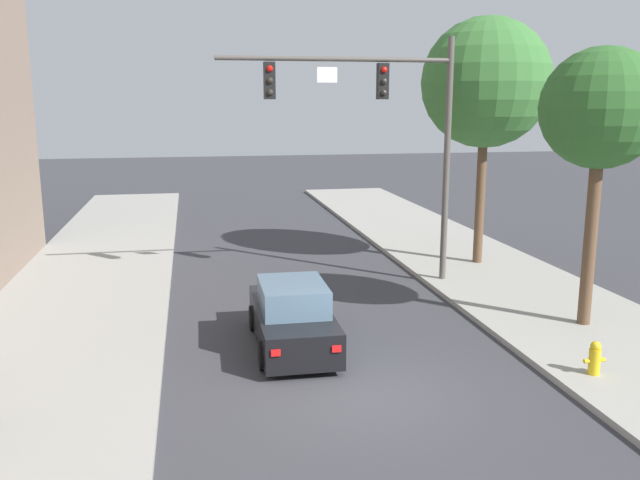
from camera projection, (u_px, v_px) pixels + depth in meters
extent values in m
plane|color=#38383D|center=(364.00, 393.00, 13.31)|extent=(120.00, 120.00, 0.00)
cube|color=#99968E|center=(18.00, 419.00, 12.08)|extent=(5.00, 60.00, 0.15)
cylinder|color=#514C47|center=(447.00, 162.00, 20.64)|extent=(0.20, 0.20, 7.50)
cylinder|color=#514C47|center=(336.00, 59.00, 19.35)|extent=(7.06, 0.14, 0.14)
cube|color=black|center=(383.00, 81.00, 19.74)|extent=(0.32, 0.28, 1.05)
sphere|color=red|center=(384.00, 70.00, 19.53)|extent=(0.18, 0.18, 0.18)
sphere|color=#2D2823|center=(384.00, 81.00, 19.60)|extent=(0.18, 0.18, 0.18)
sphere|color=#2D2823|center=(384.00, 93.00, 19.67)|extent=(0.18, 0.18, 0.18)
cube|color=black|center=(269.00, 81.00, 19.11)|extent=(0.32, 0.28, 1.05)
sphere|color=red|center=(270.00, 69.00, 18.90)|extent=(0.18, 0.18, 0.18)
sphere|color=#2D2823|center=(270.00, 81.00, 18.96)|extent=(0.18, 0.18, 0.18)
sphere|color=#2D2823|center=(270.00, 92.00, 19.03)|extent=(0.18, 0.18, 0.18)
cube|color=white|center=(327.00, 75.00, 19.37)|extent=(0.60, 0.03, 0.44)
cube|color=black|center=(292.00, 323.00, 15.80)|extent=(1.75, 4.22, 0.80)
cube|color=slate|center=(293.00, 296.00, 15.50)|extent=(1.53, 2.02, 0.64)
cylinder|color=black|center=(254.00, 318.00, 16.96)|extent=(0.23, 0.64, 0.64)
cylinder|color=black|center=(316.00, 314.00, 17.24)|extent=(0.23, 0.64, 0.64)
cylinder|color=black|center=(264.00, 355.00, 14.45)|extent=(0.23, 0.64, 0.64)
cylinder|color=black|center=(336.00, 351.00, 14.73)|extent=(0.23, 0.64, 0.64)
cube|color=red|center=(276.00, 353.00, 13.62)|extent=(0.20, 0.04, 0.14)
cube|color=red|center=(337.00, 349.00, 13.84)|extent=(0.20, 0.04, 0.14)
cylinder|color=gold|center=(594.00, 362.00, 13.83)|extent=(0.24, 0.24, 0.55)
sphere|color=gold|center=(596.00, 346.00, 13.76)|extent=(0.22, 0.22, 0.22)
cylinder|color=gold|center=(587.00, 361.00, 13.79)|extent=(0.12, 0.09, 0.09)
cylinder|color=gold|center=(602.00, 360.00, 13.86)|extent=(0.12, 0.09, 0.09)
cylinder|color=brown|center=(590.00, 241.00, 16.63)|extent=(0.32, 0.32, 4.33)
sphere|color=#2D6028|center=(601.00, 108.00, 15.96)|extent=(2.93, 2.93, 2.93)
cylinder|color=brown|center=(480.00, 198.00, 23.14)|extent=(0.32, 0.32, 4.57)
sphere|color=#387033|center=(486.00, 83.00, 22.33)|extent=(4.36, 4.36, 4.36)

